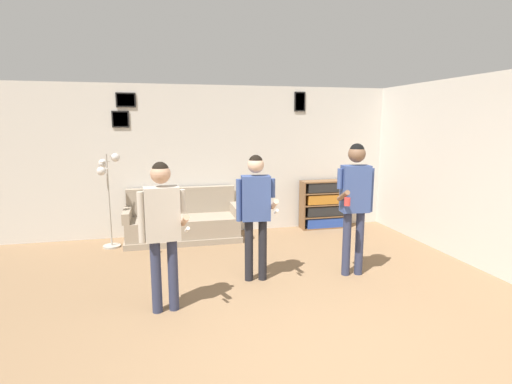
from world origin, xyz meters
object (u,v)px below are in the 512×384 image
floor_lamp (108,184)px  person_watcher_holding_cup (355,195)px  person_player_foreground_left (162,222)px  bottle_on_floor (155,248)px  person_player_foreground_center (256,205)px  couch (183,223)px  bookshelf (325,204)px

floor_lamp → person_watcher_holding_cup: (3.32, -2.03, 0.05)m
person_player_foreground_left → bottle_on_floor: person_player_foreground_left is taller
floor_lamp → person_player_foreground_left: size_ratio=0.95×
person_player_foreground_left → bottle_on_floor: 2.23m
floor_lamp → person_player_foreground_center: 2.77m
couch → floor_lamp: (-1.18, -0.15, 0.76)m
couch → person_player_foreground_left: bearing=-97.2°
couch → floor_lamp: 1.41m
floor_lamp → bottle_on_floor: (0.70, -0.51, -0.96)m
bookshelf → person_player_foreground_left: size_ratio=0.59×
person_watcher_holding_cup → person_player_foreground_left: bearing=-168.6°
couch → person_player_foreground_left: size_ratio=1.20×
person_player_foreground_left → person_watcher_holding_cup: (2.48, 0.50, 0.10)m
person_player_foreground_center → person_watcher_holding_cup: 1.33m
couch → bottle_on_floor: size_ratio=8.78×
couch → bottle_on_floor: (-0.49, -0.66, -0.20)m
couch → person_watcher_holding_cup: person_watcher_holding_cup is taller
bookshelf → bottle_on_floor: bearing=-165.1°
person_player_foreground_left → person_player_foreground_center: size_ratio=1.00×
couch → bookshelf: (2.75, 0.20, 0.17)m
floor_lamp → person_watcher_holding_cup: person_watcher_holding_cup is taller
bookshelf → person_player_foreground_center: size_ratio=0.59×
couch → person_player_foreground_center: bearing=-68.2°
person_watcher_holding_cup → bottle_on_floor: size_ratio=7.94×
floor_lamp → bottle_on_floor: size_ratio=6.95×
floor_lamp → bottle_on_floor: floor_lamp is taller
person_watcher_holding_cup → floor_lamp: bearing=148.6°
bookshelf → person_watcher_holding_cup: bearing=-104.4°
floor_lamp → person_player_foreground_center: bearing=-43.6°
person_player_foreground_center → person_player_foreground_left: bearing=-151.8°
bookshelf → person_player_foreground_center: (-1.93, -2.26, 0.54)m
bottle_on_floor → couch: bearing=53.8°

